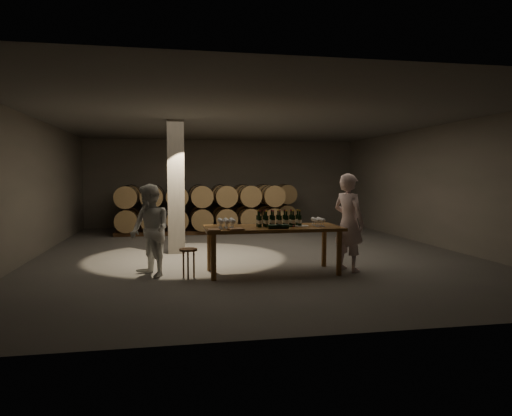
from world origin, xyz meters
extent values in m
plane|color=#555350|center=(0.00, 0.00, 0.00)|extent=(12.00, 12.00, 0.00)
plane|color=#605E59|center=(0.00, 0.00, 3.20)|extent=(12.00, 12.00, 0.00)
plane|color=#646056|center=(0.00, 6.00, 1.60)|extent=(10.00, 0.00, 10.00)
plane|color=#646056|center=(0.00, -6.00, 1.60)|extent=(10.00, 0.00, 10.00)
plane|color=#646056|center=(-5.00, 0.00, 1.60)|extent=(0.00, 12.00, 12.00)
plane|color=#646056|center=(5.00, 0.00, 1.60)|extent=(0.00, 12.00, 12.00)
cube|color=#68635A|center=(-1.80, 0.20, 1.60)|extent=(0.40, 0.40, 3.20)
cylinder|color=brown|center=(-1.18, -2.93, 0.42)|extent=(0.10, 0.10, 0.84)
cylinder|color=brown|center=(1.18, -2.93, 0.42)|extent=(0.10, 0.10, 0.84)
cylinder|color=brown|center=(-1.18, -2.07, 0.42)|extent=(0.10, 0.10, 0.84)
cylinder|color=brown|center=(1.18, -2.07, 0.42)|extent=(0.10, 0.10, 0.84)
cube|color=brown|center=(0.00, -2.50, 0.87)|extent=(2.60, 1.10, 0.06)
cube|color=brown|center=(-0.57, 4.90, 0.06)|extent=(6.26, 0.10, 0.12)
cube|color=brown|center=(-0.57, 5.50, 0.06)|extent=(6.26, 0.10, 0.12)
cylinder|color=#9A7845|center=(-3.30, 5.20, 0.47)|extent=(0.70, 0.95, 0.70)
cylinder|color=black|center=(-3.30, 4.94, 0.47)|extent=(0.73, 0.04, 0.73)
cylinder|color=black|center=(-3.30, 5.46, 0.47)|extent=(0.73, 0.04, 0.73)
cylinder|color=#9A7845|center=(-2.52, 5.20, 0.47)|extent=(0.70, 0.95, 0.70)
cylinder|color=black|center=(-2.52, 4.94, 0.47)|extent=(0.73, 0.04, 0.73)
cylinder|color=black|center=(-2.52, 5.46, 0.47)|extent=(0.73, 0.04, 0.73)
cylinder|color=#9A7845|center=(-1.74, 5.20, 0.47)|extent=(0.70, 0.95, 0.70)
cylinder|color=black|center=(-1.74, 4.94, 0.47)|extent=(0.73, 0.04, 0.73)
cylinder|color=black|center=(-1.74, 5.46, 0.47)|extent=(0.73, 0.04, 0.73)
cylinder|color=#9A7845|center=(-0.96, 5.20, 0.47)|extent=(0.70, 0.95, 0.70)
cylinder|color=black|center=(-0.96, 4.94, 0.47)|extent=(0.73, 0.04, 0.73)
cylinder|color=black|center=(-0.96, 5.46, 0.47)|extent=(0.73, 0.04, 0.73)
cylinder|color=#9A7845|center=(-0.18, 5.20, 0.47)|extent=(0.70, 0.95, 0.70)
cylinder|color=black|center=(-0.18, 4.94, 0.47)|extent=(0.73, 0.04, 0.73)
cylinder|color=black|center=(-0.18, 5.46, 0.47)|extent=(0.73, 0.04, 0.73)
cylinder|color=#9A7845|center=(0.60, 5.20, 0.47)|extent=(0.70, 0.95, 0.70)
cylinder|color=black|center=(0.60, 4.94, 0.47)|extent=(0.73, 0.04, 0.73)
cylinder|color=black|center=(0.60, 5.46, 0.47)|extent=(0.73, 0.04, 0.73)
cylinder|color=#9A7845|center=(1.38, 5.20, 0.47)|extent=(0.70, 0.95, 0.70)
cylinder|color=black|center=(1.38, 4.94, 0.47)|extent=(0.73, 0.04, 0.73)
cylinder|color=black|center=(1.38, 5.46, 0.47)|extent=(0.73, 0.04, 0.73)
cylinder|color=#9A7845|center=(2.16, 5.20, 0.47)|extent=(0.70, 0.95, 0.70)
cylinder|color=black|center=(2.16, 4.94, 0.47)|extent=(0.73, 0.04, 0.73)
cylinder|color=black|center=(2.16, 5.46, 0.47)|extent=(0.73, 0.04, 0.73)
cylinder|color=#9A7845|center=(-3.30, 5.20, 1.21)|extent=(0.70, 0.95, 0.70)
cylinder|color=black|center=(-3.30, 4.94, 1.21)|extent=(0.73, 0.04, 0.73)
cylinder|color=black|center=(-3.30, 5.46, 1.21)|extent=(0.73, 0.04, 0.73)
cylinder|color=#9A7845|center=(-2.52, 5.20, 1.21)|extent=(0.70, 0.95, 0.70)
cylinder|color=black|center=(-2.52, 4.94, 1.21)|extent=(0.73, 0.04, 0.73)
cylinder|color=black|center=(-2.52, 5.46, 1.21)|extent=(0.73, 0.04, 0.73)
cylinder|color=#9A7845|center=(-1.74, 5.20, 1.21)|extent=(0.70, 0.95, 0.70)
cylinder|color=black|center=(-1.74, 4.94, 1.21)|extent=(0.73, 0.04, 0.73)
cylinder|color=black|center=(-1.74, 5.46, 1.21)|extent=(0.73, 0.04, 0.73)
cylinder|color=#9A7845|center=(-0.96, 5.20, 1.21)|extent=(0.70, 0.95, 0.70)
cylinder|color=black|center=(-0.96, 4.94, 1.21)|extent=(0.73, 0.04, 0.73)
cylinder|color=black|center=(-0.96, 5.46, 1.21)|extent=(0.73, 0.04, 0.73)
cylinder|color=#9A7845|center=(-0.18, 5.20, 1.21)|extent=(0.70, 0.95, 0.70)
cylinder|color=black|center=(-0.18, 4.94, 1.21)|extent=(0.73, 0.04, 0.73)
cylinder|color=black|center=(-0.18, 5.46, 1.21)|extent=(0.73, 0.04, 0.73)
cylinder|color=#9A7845|center=(0.60, 5.20, 1.21)|extent=(0.70, 0.95, 0.70)
cylinder|color=black|center=(0.60, 4.94, 1.21)|extent=(0.73, 0.04, 0.73)
cylinder|color=black|center=(0.60, 5.46, 1.21)|extent=(0.73, 0.04, 0.73)
cylinder|color=#9A7845|center=(1.38, 5.20, 1.21)|extent=(0.70, 0.95, 0.70)
cylinder|color=black|center=(1.38, 4.94, 1.21)|extent=(0.73, 0.04, 0.73)
cylinder|color=black|center=(1.38, 5.46, 1.21)|extent=(0.73, 0.04, 0.73)
cylinder|color=#9A7845|center=(2.16, 5.20, 1.21)|extent=(0.70, 0.95, 0.70)
cylinder|color=black|center=(2.16, 4.94, 1.21)|extent=(0.73, 0.04, 0.73)
cylinder|color=black|center=(2.16, 5.46, 1.21)|extent=(0.73, 0.04, 0.73)
cube|color=brown|center=(-0.96, 3.50, 0.06)|extent=(5.48, 0.10, 0.12)
cube|color=brown|center=(-0.96, 4.10, 0.06)|extent=(5.48, 0.10, 0.12)
cylinder|color=#9A7845|center=(-3.30, 3.80, 0.47)|extent=(0.70, 0.95, 0.70)
cylinder|color=black|center=(-3.30, 3.54, 0.47)|extent=(0.73, 0.04, 0.73)
cylinder|color=black|center=(-3.30, 4.06, 0.47)|extent=(0.73, 0.04, 0.73)
cylinder|color=#9A7845|center=(-2.52, 3.80, 0.47)|extent=(0.70, 0.95, 0.70)
cylinder|color=black|center=(-2.52, 3.54, 0.47)|extent=(0.73, 0.04, 0.73)
cylinder|color=black|center=(-2.52, 4.06, 0.47)|extent=(0.73, 0.04, 0.73)
cylinder|color=#9A7845|center=(-1.74, 3.80, 0.47)|extent=(0.70, 0.95, 0.70)
cylinder|color=black|center=(-1.74, 3.54, 0.47)|extent=(0.73, 0.04, 0.73)
cylinder|color=black|center=(-1.74, 4.06, 0.47)|extent=(0.73, 0.04, 0.73)
cylinder|color=#9A7845|center=(-0.96, 3.80, 0.47)|extent=(0.70, 0.95, 0.70)
cylinder|color=black|center=(-0.96, 3.54, 0.47)|extent=(0.73, 0.04, 0.73)
cylinder|color=black|center=(-0.96, 4.06, 0.47)|extent=(0.73, 0.04, 0.73)
cylinder|color=#9A7845|center=(-0.18, 3.80, 0.47)|extent=(0.70, 0.95, 0.70)
cylinder|color=black|center=(-0.18, 3.54, 0.47)|extent=(0.73, 0.04, 0.73)
cylinder|color=black|center=(-0.18, 4.06, 0.47)|extent=(0.73, 0.04, 0.73)
cylinder|color=#9A7845|center=(0.60, 3.80, 0.47)|extent=(0.70, 0.95, 0.70)
cylinder|color=black|center=(0.60, 3.54, 0.47)|extent=(0.73, 0.04, 0.73)
cylinder|color=black|center=(0.60, 4.06, 0.47)|extent=(0.73, 0.04, 0.73)
cylinder|color=#9A7845|center=(1.38, 3.80, 0.47)|extent=(0.70, 0.95, 0.70)
cylinder|color=black|center=(1.38, 3.54, 0.47)|extent=(0.73, 0.04, 0.73)
cylinder|color=black|center=(1.38, 4.06, 0.47)|extent=(0.73, 0.04, 0.73)
cylinder|color=#9A7845|center=(-3.30, 3.80, 1.21)|extent=(0.70, 0.95, 0.70)
cylinder|color=black|center=(-3.30, 3.54, 1.21)|extent=(0.73, 0.04, 0.73)
cylinder|color=black|center=(-3.30, 4.06, 1.21)|extent=(0.73, 0.04, 0.73)
cylinder|color=#9A7845|center=(-2.52, 3.80, 1.21)|extent=(0.70, 0.95, 0.70)
cylinder|color=black|center=(-2.52, 3.54, 1.21)|extent=(0.73, 0.04, 0.73)
cylinder|color=black|center=(-2.52, 4.06, 1.21)|extent=(0.73, 0.04, 0.73)
cylinder|color=#9A7845|center=(-1.74, 3.80, 1.21)|extent=(0.70, 0.95, 0.70)
cylinder|color=black|center=(-1.74, 3.54, 1.21)|extent=(0.73, 0.04, 0.73)
cylinder|color=black|center=(-1.74, 4.06, 1.21)|extent=(0.73, 0.04, 0.73)
cylinder|color=#9A7845|center=(-0.96, 3.80, 1.21)|extent=(0.70, 0.95, 0.70)
cylinder|color=black|center=(-0.96, 3.54, 1.21)|extent=(0.73, 0.04, 0.73)
cylinder|color=black|center=(-0.96, 4.06, 1.21)|extent=(0.73, 0.04, 0.73)
cylinder|color=#9A7845|center=(-0.18, 3.80, 1.21)|extent=(0.70, 0.95, 0.70)
cylinder|color=black|center=(-0.18, 3.54, 1.21)|extent=(0.73, 0.04, 0.73)
cylinder|color=black|center=(-0.18, 4.06, 1.21)|extent=(0.73, 0.04, 0.73)
cylinder|color=#9A7845|center=(0.60, 3.80, 1.21)|extent=(0.70, 0.95, 0.70)
cylinder|color=black|center=(0.60, 3.54, 1.21)|extent=(0.73, 0.04, 0.73)
cylinder|color=black|center=(0.60, 4.06, 1.21)|extent=(0.73, 0.04, 0.73)
cylinder|color=#9A7845|center=(1.38, 3.80, 1.21)|extent=(0.70, 0.95, 0.70)
cylinder|color=black|center=(1.38, 3.54, 1.21)|extent=(0.73, 0.04, 0.73)
cylinder|color=black|center=(1.38, 4.06, 1.21)|extent=(0.73, 0.04, 0.73)
cylinder|color=black|center=(-0.28, -2.60, 1.01)|extent=(0.08, 0.08, 0.22)
cylinder|color=silver|center=(-0.28, -2.60, 1.00)|extent=(0.08, 0.08, 0.07)
cylinder|color=black|center=(-0.28, -2.60, 1.16)|extent=(0.03, 0.03, 0.09)
cylinder|color=gold|center=(-0.28, -2.60, 1.21)|extent=(0.03, 0.03, 0.02)
cylinder|color=black|center=(-0.28, -2.45, 1.01)|extent=(0.08, 0.08, 0.22)
cylinder|color=silver|center=(-0.28, -2.45, 1.00)|extent=(0.08, 0.08, 0.07)
cylinder|color=black|center=(-0.28, -2.45, 1.16)|extent=(0.03, 0.03, 0.09)
cylinder|color=maroon|center=(-0.28, -2.45, 1.21)|extent=(0.03, 0.03, 0.02)
cylinder|color=black|center=(-0.15, -2.60, 1.01)|extent=(0.08, 0.08, 0.22)
cylinder|color=silver|center=(-0.15, -2.60, 1.00)|extent=(0.08, 0.08, 0.07)
cylinder|color=black|center=(-0.15, -2.60, 1.16)|extent=(0.03, 0.03, 0.09)
cylinder|color=maroon|center=(-0.15, -2.60, 1.21)|extent=(0.03, 0.03, 0.02)
cylinder|color=black|center=(-0.15, -2.45, 1.01)|extent=(0.08, 0.08, 0.22)
cylinder|color=silver|center=(-0.15, -2.45, 1.00)|extent=(0.08, 0.08, 0.07)
cylinder|color=black|center=(-0.15, -2.45, 1.16)|extent=(0.03, 0.03, 0.09)
cylinder|color=gold|center=(-0.15, -2.45, 1.21)|extent=(0.03, 0.03, 0.02)
cylinder|color=black|center=(-0.02, -2.60, 1.01)|extent=(0.08, 0.08, 0.22)
cylinder|color=silver|center=(-0.02, -2.60, 1.00)|extent=(0.08, 0.08, 0.07)
cylinder|color=black|center=(-0.02, -2.60, 1.16)|extent=(0.03, 0.03, 0.09)
cylinder|color=gold|center=(-0.02, -2.60, 1.21)|extent=(0.03, 0.03, 0.02)
cylinder|color=black|center=(-0.02, -2.45, 1.01)|extent=(0.08, 0.08, 0.22)
cylinder|color=silver|center=(-0.02, -2.45, 1.00)|extent=(0.08, 0.08, 0.07)
cylinder|color=black|center=(-0.02, -2.45, 1.16)|extent=(0.03, 0.03, 0.09)
cylinder|color=maroon|center=(-0.02, -2.45, 1.21)|extent=(0.03, 0.03, 0.02)
cylinder|color=black|center=(0.11, -2.60, 1.01)|extent=(0.08, 0.08, 0.22)
cylinder|color=silver|center=(0.11, -2.60, 1.00)|extent=(0.08, 0.08, 0.07)
cylinder|color=black|center=(0.11, -2.60, 1.16)|extent=(0.03, 0.03, 0.09)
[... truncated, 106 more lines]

